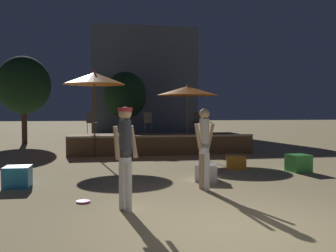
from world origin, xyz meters
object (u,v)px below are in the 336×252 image
Objects in this scene: cube_seat_3 at (17,177)px; background_tree_0 at (125,95)px; bistro_chair_3 at (205,120)px; bistro_chair_0 at (148,120)px; bistro_chair_1 at (91,121)px; cube_seat_2 at (236,161)px; cube_seat_4 at (206,172)px; background_tree_1 at (24,85)px; person_2 at (204,145)px; patio_umbrella_0 at (187,91)px; person_1 at (125,151)px; frisbee_disc at (83,202)px; cube_seat_0 at (298,163)px; bistro_chair_2 at (197,121)px; patio_umbrella_1 at (94,79)px.

background_tree_0 reaches higher than cube_seat_3.
cube_seat_3 is 9.83m from bistro_chair_3.
bistro_chair_0 is 2.43m from bistro_chair_1.
cube_seat_2 is 1.05× the size of cube_seat_4.
background_tree_1 is (-6.07, 4.82, 1.76)m from bistro_chair_0.
person_2 is 2.03× the size of bistro_chair_0.
patio_umbrella_0 is 2.40m from bistro_chair_0.
person_2 is 2.03× the size of bistro_chair_1.
bistro_chair_3 is at bearing 54.93° from patio_umbrella_0.
background_tree_0 is (3.52, 17.50, 2.61)m from cube_seat_3.
cube_seat_4 is 0.36× the size of person_1.
frisbee_disc is at bearing 127.30° from bistro_chair_1.
cube_seat_0 is 14.92m from background_tree_1.
bistro_chair_2 is (1.74, 7.54, 0.34)m from person_2.
person_2 is at bearing 15.96° from frisbee_disc.
person_1 is at bearing 131.83° from bistro_chair_1.
background_tree_0 is (-2.43, 10.95, 1.50)m from bistro_chair_2.
patio_umbrella_1 reaches higher than bistro_chair_2.
background_tree_0 is (-3.01, 10.22, 1.50)m from bistro_chair_3.
bistro_chair_3 is at bearing 55.74° from bistro_chair_2.
person_1 is 9.68m from bistro_chair_1.
cube_seat_3 is at bearing -178.84° from cube_seat_4.
patio_umbrella_1 reaches higher than cube_seat_3.
patio_umbrella_0 is 10.49× the size of frisbee_disc.
patio_umbrella_1 is 3.67× the size of bistro_chair_2.
bistro_chair_1 is at bearing 113.63° from cube_seat_4.
bistro_chair_0 reaches higher than cube_seat_0.
cube_seat_0 is at bearing -76.23° from background_tree_0.
cube_seat_3 is 0.64× the size of bistro_chair_3.
bistro_chair_2 reaches higher than cube_seat_2.
background_tree_1 reaches higher than person_2.
cube_seat_3 is 0.64× the size of bistro_chair_1.
cube_seat_2 is 0.78× the size of bistro_chair_2.
background_tree_0 reaches higher than frisbee_disc.
cube_seat_4 is 1.39m from person_2.
background_tree_0 reaches higher than bistro_chair_0.
patio_umbrella_0 reaches higher than frisbee_disc.
cube_seat_2 is (0.72, -3.65, -2.35)m from patio_umbrella_0.
cube_seat_4 is 7.54m from bistro_chair_3.
bistro_chair_3 is at bearing 74.60° from cube_seat_4.
cube_seat_2 is 7.08m from bistro_chair_1.
cube_seat_0 reaches higher than cube_seat_2.
cube_seat_3 is 0.32× the size of person_2.
bistro_chair_2 is 1.00× the size of bistro_chair_3.
patio_umbrella_0 reaches higher than person_2.
cube_seat_3 is 8.91m from bistro_chair_2.
cube_seat_4 is at bearing -129.59° from cube_seat_2.
cube_seat_4 is 6.70m from bistro_chair_2.
person_2 is (-0.34, -1.08, 0.81)m from cube_seat_4.
patio_umbrella_1 reaches higher than cube_seat_0.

